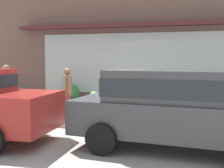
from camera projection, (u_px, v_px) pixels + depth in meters
The scene contains 11 objects.
ground_plane at pixel (95, 128), 8.46m from camera, with size 60.00×60.00×0.00m, color #9E9B93.
curb_strip at pixel (93, 127), 8.27m from camera, with size 14.00×0.24×0.12m, color #B2B2AD.
storefront at pixel (127, 38), 11.27m from camera, with size 14.00×0.81×5.19m.
fire_hydrant at pixel (94, 106), 9.27m from camera, with size 0.43×0.41×0.88m.
pedestrian_with_handbag at pixel (67, 90), 9.40m from camera, with size 0.46×0.57×1.54m.
pedestrian_passerby at pixel (7, 87), 9.83m from camera, with size 0.48×0.31×1.63m.
parked_car_dark_gray at pixel (174, 105), 6.39m from camera, with size 4.28×2.12×1.61m.
potted_plant_corner_tall at pixel (54, 99), 11.72m from camera, with size 0.41×0.41×0.66m.
potted_plant_window_right at pixel (11, 94), 11.85m from camera, with size 0.27×0.27×1.07m.
potted_plant_window_left at pixel (71, 96), 11.22m from camera, with size 0.59×0.59×0.93m.
potted_plant_window_center at pixel (128, 102), 10.99m from camera, with size 0.41×0.41×0.66m.
Camera 1 is at (2.94, -7.81, 1.86)m, focal length 51.26 mm.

